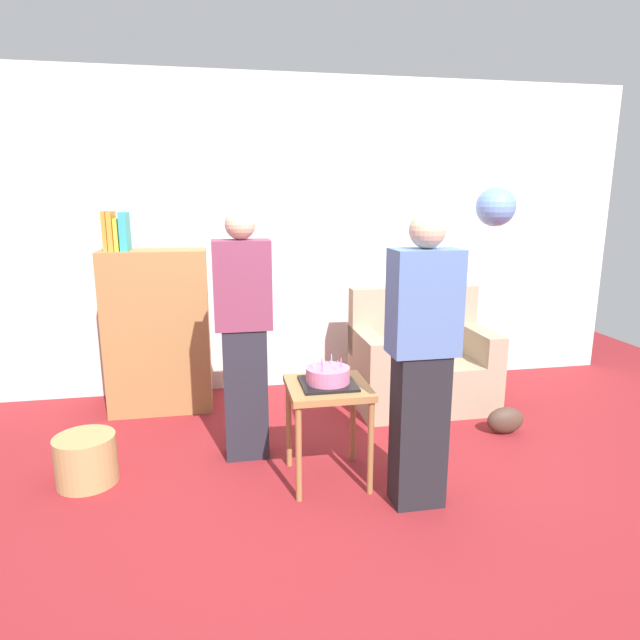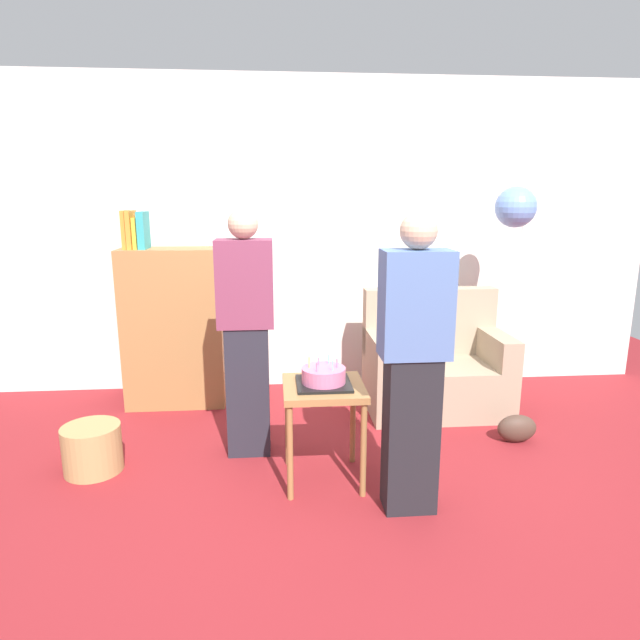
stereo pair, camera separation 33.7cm
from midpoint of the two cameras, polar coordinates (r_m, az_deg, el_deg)
ground_plane at (r=3.29m, az=6.33°, el=-18.37°), size 8.00×8.00×0.00m
wall_back at (r=4.85m, az=2.03°, el=8.73°), size 6.00×0.10×2.70m
couch at (r=4.55m, az=14.07°, el=-4.93°), size 1.10×0.70×0.96m
bookshelf at (r=4.53m, az=-13.16°, el=-0.63°), size 0.80×0.36×1.60m
side_table at (r=3.26m, az=3.37°, el=-8.46°), size 0.48×0.48×0.61m
birthday_cake at (r=3.21m, az=3.40°, el=-6.05°), size 0.32×0.32×0.17m
person_blowing_candles at (r=3.53m, az=-5.08°, el=-1.44°), size 0.36×0.22×1.63m
person_holding_cake at (r=2.93m, az=13.08°, el=-4.70°), size 0.36×0.22×1.63m
wicker_basket at (r=3.72m, az=-20.48°, el=-12.63°), size 0.36×0.36×0.30m
handbag at (r=4.19m, az=22.27°, el=-10.58°), size 0.28×0.14×0.20m
balloon_bunch at (r=4.60m, az=21.89°, el=10.92°), size 0.32×0.38×1.78m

